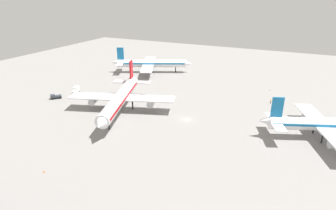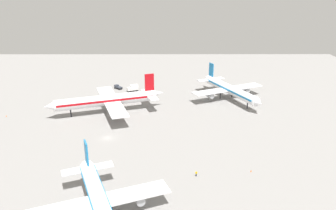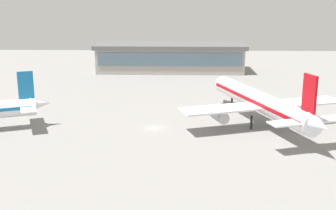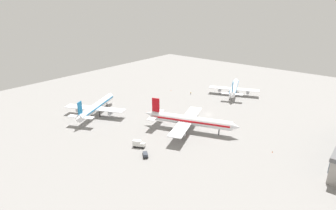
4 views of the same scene
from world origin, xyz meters
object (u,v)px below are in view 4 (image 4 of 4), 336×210
(pushback_tractor, at_px, (145,155))
(safety_cone_near_gate, at_px, (171,90))
(catering_truck, at_px, (139,144))
(airplane_taxiing, at_px, (189,120))
(airplane_distant, at_px, (96,107))
(safety_cone_mid_apron, at_px, (272,152))
(ground_crew_worker, at_px, (191,93))
(airplane_at_gate, at_px, (234,88))

(pushback_tractor, relative_size, safety_cone_near_gate, 7.58)
(pushback_tractor, bearing_deg, catering_truck, -165.23)
(airplane_taxiing, distance_m, airplane_distant, 56.84)
(catering_truck, distance_m, safety_cone_mid_apron, 59.62)
(airplane_distant, bearing_deg, safety_cone_mid_apron, -102.42)
(airplane_distant, bearing_deg, ground_crew_worker, -42.28)
(airplane_distant, bearing_deg, catering_truck, -129.78)
(catering_truck, relative_size, ground_crew_worker, 3.52)
(airplane_taxiing, relative_size, catering_truck, 8.30)
(airplane_at_gate, height_order, ground_crew_worker, airplane_at_gate)
(airplane_taxiing, bearing_deg, safety_cone_near_gate, 117.21)
(airplane_distant, distance_m, catering_truck, 48.26)
(ground_crew_worker, xyz_separation_m, safety_cone_near_gate, (-2.33, 16.37, -0.55))
(airplane_taxiing, xyz_separation_m, safety_cone_near_gate, (47.76, 49.82, -5.27))
(airplane_taxiing, relative_size, safety_cone_mid_apron, 81.30)
(airplane_at_gate, distance_m, airplane_taxiing, 69.94)
(airplane_distant, height_order, ground_crew_worker, airplane_distant)
(safety_cone_near_gate, bearing_deg, ground_crew_worker, -81.91)
(airplane_distant, relative_size, ground_crew_worker, 25.46)
(airplane_distant, distance_m, safety_cone_near_gate, 64.87)
(airplane_distant, relative_size, safety_cone_mid_apron, 70.88)
(airplane_at_gate, xyz_separation_m, pushback_tractor, (-102.52, -9.79, -3.84))
(airplane_at_gate, height_order, airplane_distant, airplane_distant)
(ground_crew_worker, height_order, safety_cone_mid_apron, ground_crew_worker)
(ground_crew_worker, bearing_deg, airplane_at_gate, 133.70)
(airplane_at_gate, relative_size, airplane_distant, 0.98)
(airplane_at_gate, distance_m, catering_truck, 98.46)
(catering_truck, bearing_deg, safety_cone_mid_apron, 9.15)
(airplane_at_gate, bearing_deg, pushback_tractor, 163.63)
(pushback_tractor, xyz_separation_m, safety_cone_mid_apron, (37.74, -41.10, -0.67))
(airplane_distant, distance_m, safety_cone_mid_apron, 98.21)
(safety_cone_mid_apron, bearing_deg, catering_truck, 124.33)
(safety_cone_near_gate, bearing_deg, catering_truck, -151.31)
(airplane_at_gate, bearing_deg, ground_crew_worker, 106.83)
(pushback_tractor, bearing_deg, ground_crew_worker, 153.81)
(airplane_distant, height_order, catering_truck, airplane_distant)
(ground_crew_worker, distance_m, safety_cone_near_gate, 16.55)
(safety_cone_near_gate, bearing_deg, pushback_tractor, -148.22)
(safety_cone_near_gate, relative_size, safety_cone_mid_apron, 1.00)
(airplane_taxiing, xyz_separation_m, catering_truck, (-29.10, 7.77, -3.87))
(airplane_taxiing, height_order, airplane_distant, airplane_taxiing)
(ground_crew_worker, xyz_separation_m, safety_cone_mid_apron, (-45.57, -74.91, -0.55))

